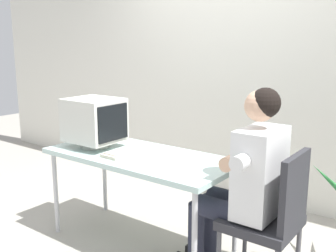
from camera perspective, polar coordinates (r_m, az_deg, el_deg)
The scene contains 7 objects.
ground_plane at distance 3.23m, azimuth -3.94°, elevation -16.52°, with size 12.00×12.00×0.00m, color #9E998E.
wall_back at distance 3.87m, azimuth 13.18°, elevation 11.09°, with size 8.00×0.10×3.00m, color silver.
desk at distance 2.97m, azimuth -4.13°, elevation -5.04°, with size 1.47×0.67×0.72m.
crt_monitor at distance 3.17m, azimuth -10.66°, elevation 0.82°, with size 0.42×0.36×0.39m.
keyboard at distance 3.00m, azimuth -5.67°, elevation -3.58°, with size 0.17×0.45×0.03m.
office_chair at distance 2.54m, azimuth 14.87°, elevation -12.35°, with size 0.43×0.43×0.91m.
person_seated at distance 2.54m, azimuth 11.08°, elevation -7.63°, with size 0.69×0.59×1.28m.
Camera 1 is at (1.87, -2.14, 1.54)m, focal length 41.93 mm.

